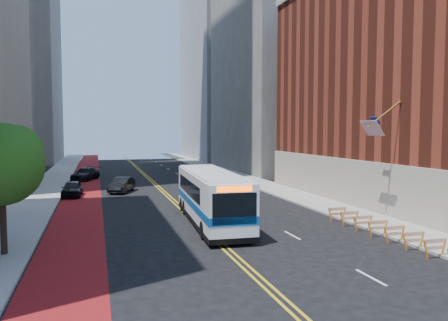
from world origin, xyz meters
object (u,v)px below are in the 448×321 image
street_tree (3,161)px  car_b (122,185)px  car_a (72,189)px  transit_bus (211,196)px  car_c (86,174)px

street_tree → car_b: bearing=72.3°
street_tree → car_a: street_tree is taller
transit_bus → car_a: size_ratio=2.99×
street_tree → transit_bus: bearing=21.8°
transit_bus → car_b: (-5.08, 17.22, -1.12)m
transit_bus → car_c: transit_bus is taller
car_b → transit_bus: bearing=-52.9°
street_tree → car_a: bearing=83.8°
street_tree → car_a: 21.02m
car_a → transit_bus: bearing=-54.7°
car_b → car_a: bearing=-141.4°
car_a → car_c: 14.34m
transit_bus → car_a: (-9.91, 15.64, -1.13)m
street_tree → transit_bus: (12.12, 4.84, -3.03)m
transit_bus → car_a: bearing=125.7°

